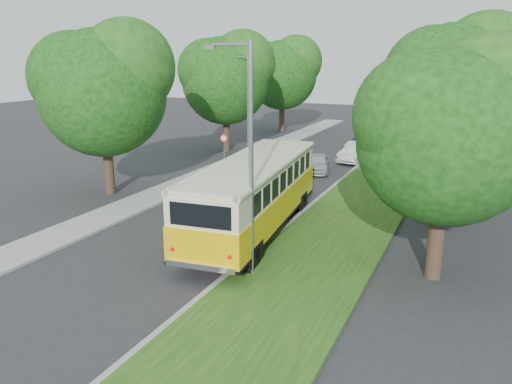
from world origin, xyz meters
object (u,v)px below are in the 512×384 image
at_px(lamppost_far, 247,103).
at_px(car_grey, 374,139).
at_px(vintage_bus, 254,196).
at_px(car_blue, 360,145).
at_px(car_white, 356,152).
at_px(lamppost_near, 249,154).
at_px(car_silver, 318,163).

bearing_deg(lamppost_far, car_grey, 49.56).
distance_m(vintage_bus, car_blue, 19.93).
xyz_separation_m(vintage_bus, car_white, (0.46, 16.75, -0.95)).
distance_m(lamppost_near, car_blue, 24.29).
height_order(lamppost_near, car_silver, lamppost_near).
height_order(lamppost_near, lamppost_far, lamppost_near).
xyz_separation_m(vintage_bus, car_silver, (-1.04, 12.34, -1.03)).
bearing_deg(vintage_bus, car_blue, 84.22).
bearing_deg(car_silver, car_blue, 67.84).
bearing_deg(car_white, lamppost_near, -79.99).
relative_size(lamppost_near, car_white, 1.89).
xyz_separation_m(car_silver, car_grey, (1.41, 11.05, 0.02)).
relative_size(lamppost_near, car_grey, 1.75).
height_order(lamppost_far, vintage_bus, lamppost_far).
distance_m(lamppost_far, car_grey, 12.24).
bearing_deg(car_blue, car_grey, 90.01).
bearing_deg(car_white, car_silver, -102.11).
height_order(lamppost_far, car_blue, lamppost_far).
height_order(lamppost_far, car_silver, lamppost_far).
xyz_separation_m(lamppost_near, car_grey, (-1.29, 27.43, -3.73)).
xyz_separation_m(car_silver, car_blue, (1.02, 7.56, 0.03)).
relative_size(lamppost_far, car_grey, 1.64).
relative_size(lamppost_near, vintage_bus, 0.72).
xyz_separation_m(car_blue, car_grey, (0.40, 3.49, -0.01)).
bearing_deg(lamppost_far, car_silver, -18.89).
bearing_deg(vintage_bus, car_grey, 83.23).
bearing_deg(car_silver, car_white, 56.69).
height_order(car_silver, car_grey, car_grey).
height_order(vintage_bus, car_grey, vintage_bus).
height_order(lamppost_near, car_blue, lamppost_near).
bearing_deg(lamppost_near, lamppost_far, 115.71).
distance_m(lamppost_near, car_white, 21.14).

